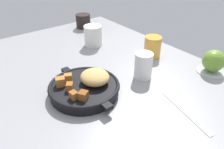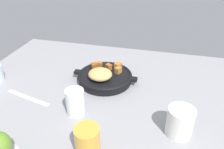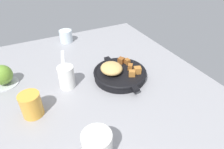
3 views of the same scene
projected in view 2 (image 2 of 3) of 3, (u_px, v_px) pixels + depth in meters
The scene contains 6 objects.
ground_plane at pixel (110, 96), 84.85cm from camera, with size 115.33×83.76×2.40cm, color gray.
cast_iron_skillet at pixel (104, 76), 89.87cm from camera, with size 26.25×21.97×7.23cm.
butter_knife at pixel (28, 97), 81.67cm from camera, with size 19.55×1.60×0.36cm, color silver.
juice_glass_amber at pixel (87, 141), 58.76cm from camera, with size 6.80×6.80×8.35cm, color gold.
ceramic_mug_white at pixel (180, 122), 64.51cm from camera, with size 7.86×7.86×8.95cm, color silver.
white_creamer_pitcher at pixel (75, 102), 72.38cm from camera, with size 6.10×6.10×9.07cm, color white.
Camera 2 is at (-17.23, 66.33, 49.49)cm, focal length 35.69 mm.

